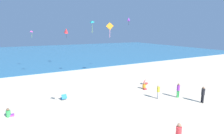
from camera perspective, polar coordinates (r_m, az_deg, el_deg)
ground_plane at (r=19.71m, az=-6.69°, el=-9.44°), size 120.00×120.00×0.00m
ocean_water at (r=61.54m, az=-22.04°, el=4.26°), size 120.00×60.00×0.05m
beach_chair_mid_beach at (r=24.04m, az=10.80°, el=-4.93°), size 0.83×0.83×0.62m
beach_chair_near_camera at (r=19.27m, az=-15.44°, el=-9.48°), size 0.60×0.67×0.60m
person_0 at (r=19.24m, az=14.89°, el=-7.51°), size 0.34×0.34×1.52m
person_1 at (r=19.79m, az=27.56°, el=-7.65°), size 0.42×0.42×1.68m
person_2 at (r=22.15m, az=10.47°, el=-6.32°), size 0.48×0.71×0.83m
person_3 at (r=17.48m, az=-30.61°, el=-12.93°), size 0.61×0.37×0.76m
person_4 at (r=11.93m, az=20.86°, el=-19.86°), size 0.40×0.40×1.71m
person_5 at (r=20.24m, az=20.81°, el=-6.84°), size 0.36×0.36×1.58m
kite_red at (r=36.71m, az=-14.74°, el=11.42°), size 0.88×1.17×2.11m
kite_teal at (r=26.48m, az=-6.58°, el=14.48°), size 0.80×0.85×1.84m
kite_magenta at (r=35.32m, az=-24.71°, el=10.52°), size 0.69×0.71×1.32m
kite_orange at (r=11.99m, az=-0.73°, el=12.99°), size 0.47×0.26×1.00m
kite_purple at (r=31.02m, az=5.46°, el=15.26°), size 0.79×0.76×1.33m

